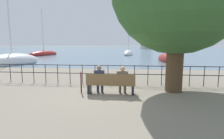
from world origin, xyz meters
name	(u,v)px	position (x,y,z in m)	size (l,w,h in m)	color
ground_plane	(111,94)	(0.00, 0.00, 0.00)	(1000.00, 1000.00, 0.00)	gray
harbor_water	(130,47)	(0.00, 157.96, 0.00)	(600.00, 300.00, 0.01)	slate
park_bench	(111,84)	(0.00, -0.07, 0.44)	(2.09, 0.45, 0.90)	brown
seated_person_left	(99,78)	(-0.50, 0.01, 0.68)	(0.42, 0.35, 1.24)	#2D3347
seated_person_right	(122,79)	(0.50, 0.01, 0.67)	(0.48, 0.35, 1.22)	brown
promenade_railing	(115,72)	(0.00, 1.80, 0.69)	(14.74, 0.04, 1.05)	black
closed_umbrella	(81,81)	(-1.32, 0.01, 0.55)	(0.09, 0.09, 0.98)	maroon
sailboat_0	(44,54)	(-16.84, 26.85, 0.31)	(4.17, 7.89, 9.52)	maroon
sailboat_2	(128,53)	(0.37, 30.23, 0.38)	(2.44, 7.32, 12.53)	white
sailboat_3	(12,61)	(-11.75, 10.04, 0.37)	(4.61, 6.65, 7.98)	silver
sailboat_4	(174,52)	(11.55, 37.04, 0.34)	(3.26, 5.44, 9.55)	navy
sailboat_5	(168,59)	(5.65, 15.58, 0.34)	(2.67, 6.17, 8.45)	maroon
harbor_lighthouse	(147,29)	(9.12, 87.96, 10.51)	(6.38, 6.38, 22.61)	beige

